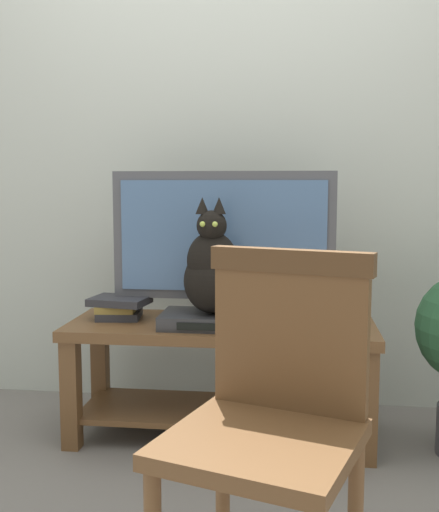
% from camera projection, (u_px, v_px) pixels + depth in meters
% --- Properties ---
extents(ground_plane, '(12.00, 12.00, 0.00)m').
position_uv_depth(ground_plane, '(195.00, 502.00, 2.10)').
color(ground_plane, slate).
extents(back_wall, '(7.00, 0.12, 2.80)m').
position_uv_depth(back_wall, '(229.00, 116.00, 3.01)').
color(back_wall, '#B7BCB2').
rests_on(back_wall, ground).
extents(tv_stand, '(1.28, 0.48, 0.49)m').
position_uv_depth(tv_stand, '(221.00, 359.00, 2.61)').
color(tv_stand, brown).
rests_on(tv_stand, ground).
extents(tv, '(0.94, 0.20, 0.63)m').
position_uv_depth(tv, '(223.00, 240.00, 2.62)').
color(tv, '#4C4C51').
rests_on(tv, tv_stand).
extents(media_box, '(0.42, 0.26, 0.06)m').
position_uv_depth(media_box, '(212.00, 320.00, 2.52)').
color(media_box, '#2D2D30').
rests_on(media_box, tv_stand).
extents(cat, '(0.24, 0.30, 0.47)m').
position_uv_depth(cat, '(212.00, 271.00, 2.48)').
color(cat, black).
rests_on(cat, media_box).
extents(wooden_chair, '(0.54, 0.55, 0.91)m').
position_uv_depth(wooden_chair, '(273.00, 405.00, 1.52)').
color(wooden_chair, brown).
rests_on(wooden_chair, ground).
extents(book_stack, '(0.26, 0.21, 0.09)m').
position_uv_depth(book_stack, '(119.00, 307.00, 2.67)').
color(book_stack, '#2D2D33').
rests_on(book_stack, tv_stand).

